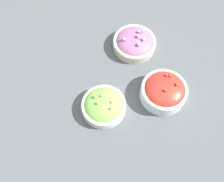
{
  "coord_description": "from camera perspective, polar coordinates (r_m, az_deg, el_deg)",
  "views": [
    {
      "loc": [
        -0.26,
        -0.26,
        0.76
      ],
      "look_at": [
        0.0,
        0.0,
        0.03
      ],
      "focal_mm": 40.0,
      "sensor_mm": 36.0,
      "label": 1
    }
  ],
  "objects": [
    {
      "name": "ground_plane",
      "position": [
        0.84,
        -0.0,
        -0.91
      ],
      "size": [
        3.0,
        3.0,
        0.0
      ],
      "primitive_type": "plane",
      "color": "#4C5156"
    },
    {
      "name": "bowl_lettuce",
      "position": [
        0.8,
        -1.94,
        -3.33
      ],
      "size": [
        0.14,
        0.14,
        0.07
      ],
      "color": "silver",
      "rests_on": "ground_plane"
    },
    {
      "name": "bowl_cherry_tomatoes",
      "position": [
        0.83,
        11.76,
        0.03
      ],
      "size": [
        0.15,
        0.15,
        0.08
      ],
      "color": "silver",
      "rests_on": "ground_plane"
    },
    {
      "name": "bowl_red_onion",
      "position": [
        0.93,
        5.11,
        10.99
      ],
      "size": [
        0.16,
        0.16,
        0.06
      ],
      "color": "beige",
      "rests_on": "ground_plane"
    }
  ]
}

